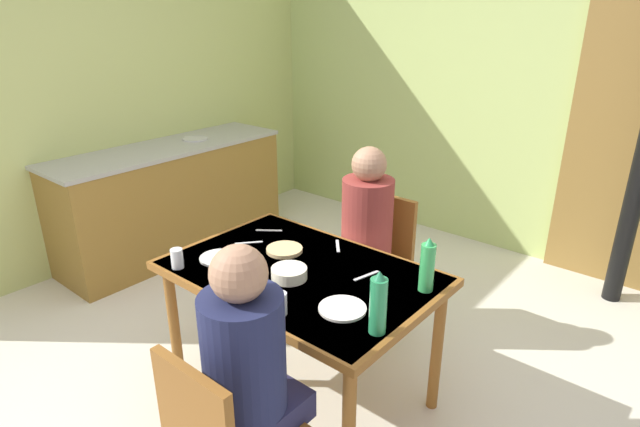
{
  "coord_description": "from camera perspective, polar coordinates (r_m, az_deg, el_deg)",
  "views": [
    {
      "loc": [
        1.82,
        -1.61,
        1.95
      ],
      "look_at": [
        0.3,
        0.19,
        1.0
      ],
      "focal_mm": 29.19,
      "sensor_mm": 36.0,
      "label": 1
    }
  ],
  "objects": [
    {
      "name": "dinner_plate_far_center",
      "position": [
        2.7,
        -11.03,
        -4.79
      ],
      "size": [
        0.19,
        0.19,
        0.01
      ],
      "primitive_type": "cylinder",
      "color": "white",
      "rests_on": "dining_table"
    },
    {
      "name": "drinking_glass_by_near_diner",
      "position": [
        2.64,
        -15.4,
        -4.78
      ],
      "size": [
        0.06,
        0.06,
        0.1
      ],
      "primitive_type": "cylinder",
      "color": "silver",
      "rests_on": "dining_table"
    },
    {
      "name": "dining_table",
      "position": [
        2.58,
        -2.16,
        -7.73
      ],
      "size": [
        1.3,
        0.87,
        0.75
      ],
      "color": "brown",
      "rests_on": "ground_plane"
    },
    {
      "name": "door_wooden",
      "position": [
        4.24,
        30.5,
        5.92
      ],
      "size": [
        0.8,
        0.05,
        2.0
      ],
      "primitive_type": "cube",
      "color": "olive",
      "rests_on": "ground_plane"
    },
    {
      "name": "person_near_diner",
      "position": [
        1.94,
        -8.01,
        -15.2
      ],
      "size": [
        0.3,
        0.37,
        0.77
      ],
      "color": "#232346",
      "rests_on": "ground_plane"
    },
    {
      "name": "bread_plate_sliced",
      "position": [
        2.73,
        -3.92,
        -3.98
      ],
      "size": [
        0.19,
        0.19,
        0.02
      ],
      "primitive_type": "cylinder",
      "color": "#DBB77A",
      "rests_on": "dining_table"
    },
    {
      "name": "chair_far_diner",
      "position": [
        3.26,
        6.27,
        -4.69
      ],
      "size": [
        0.4,
        0.4,
        0.87
      ],
      "rotation": [
        0.0,
        0.0,
        3.14
      ],
      "color": "brown",
      "rests_on": "ground_plane"
    },
    {
      "name": "cutlery_knife_near",
      "position": [
        2.5,
        5.1,
        -6.81
      ],
      "size": [
        0.05,
        0.15,
        0.0
      ],
      "primitive_type": "cube",
      "rotation": [
        0.0,
        0.0,
        1.33
      ],
      "color": "silver",
      "rests_on": "dining_table"
    },
    {
      "name": "cutlery_fork_far",
      "position": [
        2.98,
        -5.62,
        -1.85
      ],
      "size": [
        0.13,
        0.1,
        0.0
      ],
      "primitive_type": "cube",
      "rotation": [
        0.0,
        0.0,
        3.8
      ],
      "color": "silver",
      "rests_on": "dining_table"
    },
    {
      "name": "cutlery_fork_near",
      "position": [
        2.85,
        -7.82,
        -3.19
      ],
      "size": [
        0.11,
        0.13,
        0.0
      ],
      "primitive_type": "cube",
      "rotation": [
        0.0,
        0.0,
        4.02
      ],
      "color": "silver",
      "rests_on": "dining_table"
    },
    {
      "name": "drinking_glass_by_far_diner",
      "position": [
        2.19,
        -4.41,
        -9.81
      ],
      "size": [
        0.06,
        0.06,
        0.1
      ],
      "primitive_type": "cylinder",
      "color": "silver",
      "rests_on": "dining_table"
    },
    {
      "name": "wall_left",
      "position": [
        4.54,
        -20.27,
        13.02
      ],
      "size": [
        0.1,
        3.82,
        2.7
      ],
      "primitive_type": "cube",
      "color": "#B4C16E",
      "rests_on": "ground_plane"
    },
    {
      "name": "wall_back",
      "position": [
        4.58,
        16.76,
        13.51
      ],
      "size": [
        4.34,
        0.1,
        2.7
      ],
      "primitive_type": "cube",
      "color": "#AFC671",
      "rests_on": "ground_plane"
    },
    {
      "name": "ground_plane",
      "position": [
        3.12,
        -6.86,
        -16.98
      ],
      "size": [
        6.62,
        6.62,
        0.0
      ],
      "primitive_type": "plane",
      "color": "beige"
    },
    {
      "name": "kitchen_counter",
      "position": [
        4.51,
        -15.91,
        1.61
      ],
      "size": [
        0.61,
        1.94,
        0.91
      ],
      "color": "olive",
      "rests_on": "ground_plane"
    },
    {
      "name": "cutlery_knife_far",
      "position": [
        2.78,
        1.95,
        -3.57
      ],
      "size": [
        0.11,
        0.12,
        0.0
      ],
      "primitive_type": "cube",
      "rotation": [
        0.0,
        0.0,
        2.28
      ],
      "color": "silver",
      "rests_on": "dining_table"
    },
    {
      "name": "dinner_plate_near_right",
      "position": [
        2.44,
        -8.67,
        -7.67
      ],
      "size": [
        0.2,
        0.2,
        0.01
      ],
      "primitive_type": "cylinder",
      "color": "white",
      "rests_on": "dining_table"
    },
    {
      "name": "person_far_diner",
      "position": [
        3.04,
        5.04,
        -0.79
      ],
      "size": [
        0.3,
        0.37,
        0.77
      ],
      "rotation": [
        0.0,
        0.0,
        3.14
      ],
      "color": "maroon",
      "rests_on": "ground_plane"
    },
    {
      "name": "water_bottle_green_far",
      "position": [
        2.37,
        11.68,
        -5.65
      ],
      "size": [
        0.07,
        0.07,
        0.26
      ],
      "color": "green",
      "rests_on": "dining_table"
    },
    {
      "name": "dinner_plate_near_left",
      "position": [
        2.24,
        2.47,
        -10.36
      ],
      "size": [
        0.21,
        0.21,
        0.01
      ],
      "primitive_type": "cylinder",
      "color": "white",
      "rests_on": "dining_table"
    },
    {
      "name": "serving_bowl_center",
      "position": [
        2.46,
        -3.4,
        -6.55
      ],
      "size": [
        0.17,
        0.17,
        0.05
      ],
      "primitive_type": "cylinder",
      "color": "#F1E9C8",
      "rests_on": "dining_table"
    },
    {
      "name": "water_bottle_green_near",
      "position": [
        2.05,
        6.4,
        -9.84
      ],
      "size": [
        0.07,
        0.07,
        0.27
      ],
      "color": "#25854E",
      "rests_on": "dining_table"
    }
  ]
}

